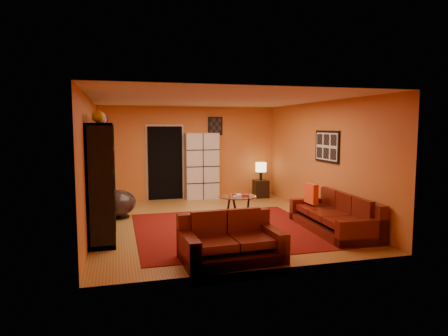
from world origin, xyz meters
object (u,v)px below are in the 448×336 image
object	(u,v)px
sofa	(337,216)
coffee_table	(237,198)
entertainment_unit	(103,177)
storage_cabinet	(202,166)
table_lamp	(261,168)
side_table	(261,189)
tv	(106,179)
loveseat	(230,241)
bowl_chair	(118,203)

from	to	relation	value
sofa	coffee_table	distance (m)	2.37
entertainment_unit	storage_cabinet	world-z (taller)	entertainment_unit
table_lamp	side_table	bearing A→B (deg)	0.00
entertainment_unit	coffee_table	world-z (taller)	entertainment_unit
tv	loveseat	world-z (taller)	tv
tv	entertainment_unit	bearing A→B (deg)	148.36
tv	sofa	distance (m)	4.65
loveseat	side_table	xyz separation A→B (m)	(2.34, 4.95, -0.03)
entertainment_unit	sofa	distance (m)	4.68
side_table	table_lamp	size ratio (longest dim) A/B	0.98
sofa	coffee_table	world-z (taller)	sofa
storage_cabinet	sofa	bearing A→B (deg)	-66.12
sofa	entertainment_unit	bearing A→B (deg)	165.68
loveseat	bowl_chair	xyz separation A→B (m)	(-1.65, 3.33, 0.05)
sofa	bowl_chair	distance (m)	4.72
coffee_table	side_table	size ratio (longest dim) A/B	1.73
side_table	table_lamp	bearing A→B (deg)	0.00
tv	coffee_table	distance (m)	2.98
sofa	table_lamp	size ratio (longest dim) A/B	4.46
entertainment_unit	side_table	bearing A→B (deg)	30.69
storage_cabinet	side_table	size ratio (longest dim) A/B	3.71
coffee_table	storage_cabinet	distance (m)	2.39
tv	table_lamp	world-z (taller)	tv
coffee_table	side_table	bearing A→B (deg)	56.87
bowl_chair	side_table	bearing A→B (deg)	22.06
tv	side_table	size ratio (longest dim) A/B	1.95
sofa	table_lamp	bearing A→B (deg)	94.95
loveseat	coffee_table	size ratio (longest dim) A/B	1.81
loveseat	table_lamp	world-z (taller)	table_lamp
sofa	tv	bearing A→B (deg)	164.52
coffee_table	sofa	bearing A→B (deg)	-51.50
tv	storage_cabinet	distance (m)	3.72
entertainment_unit	side_table	xyz separation A→B (m)	(4.26, 2.53, -0.80)
entertainment_unit	tv	size ratio (longest dim) A/B	3.08
sofa	table_lamp	distance (m)	3.93
tv	side_table	bearing A→B (deg)	-59.83
sofa	bowl_chair	bearing A→B (deg)	154.01
sofa	bowl_chair	xyz separation A→B (m)	(-4.14, 2.27, 0.05)
entertainment_unit	table_lamp	distance (m)	4.96
entertainment_unit	side_table	world-z (taller)	entertainment_unit
sofa	bowl_chair	world-z (taller)	sofa
storage_cabinet	bowl_chair	size ratio (longest dim) A/B	2.39
tv	bowl_chair	bearing A→B (deg)	-15.12
entertainment_unit	storage_cabinet	xyz separation A→B (m)	(2.59, 2.80, -0.12)
loveseat	bowl_chair	world-z (taller)	loveseat
bowl_chair	loveseat	bearing A→B (deg)	-63.62
sofa	bowl_chair	size ratio (longest dim) A/B	2.93
side_table	sofa	bearing A→B (deg)	-87.79
coffee_table	table_lamp	world-z (taller)	table_lamp
entertainment_unit	storage_cabinet	bearing A→B (deg)	47.28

